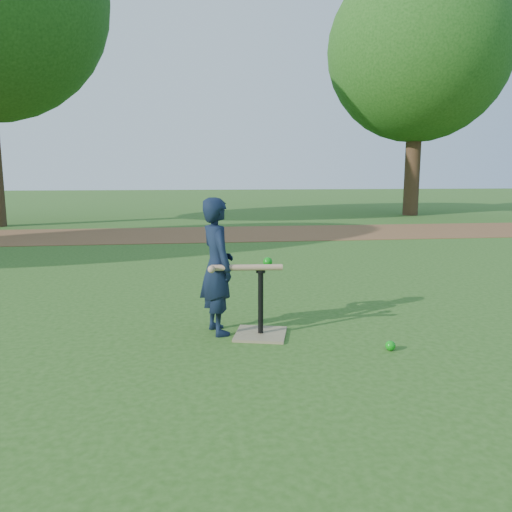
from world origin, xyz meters
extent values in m
plane|color=#285116|center=(0.00, 0.00, 0.00)|extent=(80.00, 80.00, 0.00)
cube|color=brown|center=(0.00, 7.50, 0.01)|extent=(24.00, 3.00, 0.01)
imported|color=black|center=(-0.69, 0.24, 0.60)|extent=(0.39, 0.50, 1.19)
sphere|color=#0C8D12|center=(0.64, -0.41, 0.04)|extent=(0.08, 0.08, 0.08)
cube|color=#877955|center=(-0.33, 0.10, 0.01)|extent=(0.53, 0.53, 0.02)
cylinder|color=black|center=(-0.33, 0.10, 0.30)|extent=(0.05, 0.05, 0.55)
cylinder|color=black|center=(-0.33, 0.10, 0.58)|extent=(0.08, 0.08, 0.06)
cylinder|color=tan|center=(-0.45, 0.08, 0.61)|extent=(0.60, 0.10, 0.05)
sphere|color=tan|center=(-0.75, 0.04, 0.61)|extent=(0.06, 0.06, 0.06)
sphere|color=#0C8D12|center=(-0.26, 0.14, 0.64)|extent=(0.08, 0.08, 0.08)
cylinder|color=#382316|center=(6.50, 12.00, 1.71)|extent=(0.50, 0.50, 3.42)
sphere|color=#285B19|center=(6.50, 12.00, 5.30)|extent=(5.80, 5.80, 5.80)
camera|label=1|loc=(-0.92, -4.02, 1.39)|focal=35.00mm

